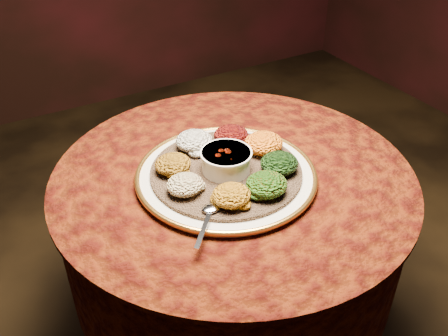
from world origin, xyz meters
TOP-DOWN VIEW (x-y plane):
  - table at (0.00, 0.00)m, footprint 0.96×0.96m
  - platter at (-0.03, -0.01)m, footprint 0.60×0.60m
  - injera at (-0.03, -0.01)m, footprint 0.41×0.41m
  - stew_bowl at (-0.03, -0.01)m, footprint 0.13×0.13m
  - spoon at (-0.15, -0.15)m, footprint 0.12×0.12m
  - portion_ayib at (-0.05, 0.12)m, footprint 0.10×0.10m
  - portion_kitfo at (0.05, 0.10)m, footprint 0.10×0.09m
  - portion_tikil at (0.10, 0.01)m, footprint 0.11×0.10m
  - portion_gomen at (0.09, -0.08)m, footprint 0.10×0.09m
  - portion_mixveg at (0.01, -0.14)m, footprint 0.10×0.10m
  - portion_kik at (-0.09, -0.14)m, footprint 0.09×0.09m
  - portion_timatim at (-0.16, -0.05)m, footprint 0.09×0.09m
  - portion_shiro at (-0.15, 0.05)m, footprint 0.09×0.09m

SIDE VIEW (x-z plane):
  - table at x=0.00m, z-range 0.19..0.92m
  - platter at x=-0.03m, z-range 0.73..0.76m
  - injera at x=-0.03m, z-range 0.75..0.76m
  - spoon at x=-0.15m, z-range 0.76..0.77m
  - portion_timatim at x=-0.16m, z-range 0.76..0.81m
  - portion_kik at x=-0.09m, z-range 0.76..0.81m
  - portion_shiro at x=-0.15m, z-range 0.76..0.81m
  - portion_kitfo at x=0.05m, z-range 0.76..0.81m
  - portion_gomen at x=0.09m, z-range 0.76..0.81m
  - portion_ayib at x=-0.05m, z-range 0.76..0.81m
  - portion_mixveg at x=0.01m, z-range 0.76..0.81m
  - portion_tikil at x=0.10m, z-range 0.76..0.81m
  - stew_bowl at x=-0.03m, z-range 0.77..0.82m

